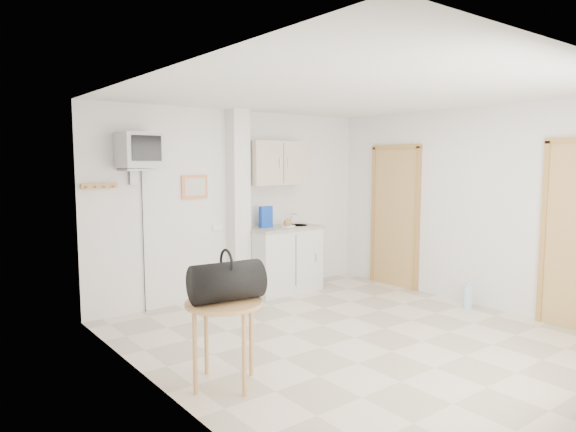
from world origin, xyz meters
TOP-DOWN VIEW (x-y plane):
  - ground at (0.00, 0.00)m, footprint 4.50×4.50m
  - room_envelope at (0.24, 0.09)m, footprint 4.24×4.54m
  - kitchenette at (0.57, 2.00)m, footprint 1.03×0.58m
  - crt_television at (-1.45, 2.02)m, footprint 0.44×0.45m
  - round_table at (-1.65, -0.14)m, footprint 0.63×0.63m
  - duffel_bag at (-1.62, -0.15)m, footprint 0.61×0.39m
  - water_bottle at (1.87, -0.11)m, footprint 0.11×0.11m

SIDE VIEW (x-z plane):
  - ground at x=0.00m, z-range 0.00..0.00m
  - water_bottle at x=1.87m, z-range -0.02..0.32m
  - round_table at x=-1.65m, z-range 0.26..0.96m
  - kitchenette at x=0.57m, z-range -0.25..1.85m
  - duffel_bag at x=-1.62m, z-range 0.65..1.08m
  - room_envelope at x=0.24m, z-range 0.26..2.81m
  - crt_television at x=-1.45m, z-range 0.86..3.01m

